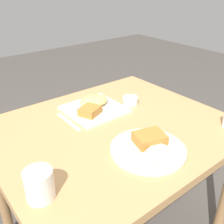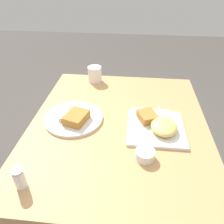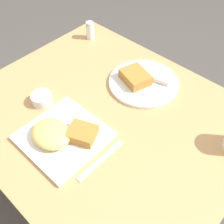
# 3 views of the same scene
# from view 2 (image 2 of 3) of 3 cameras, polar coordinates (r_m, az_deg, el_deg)

# --- Properties ---
(ground_plane) EXTENTS (8.00, 8.00, 0.00)m
(ground_plane) POSITION_cam_2_polar(r_m,az_deg,el_deg) (1.59, 1.25, -23.49)
(ground_plane) COLOR #4C4742
(dining_table) EXTENTS (1.00, 0.84, 0.71)m
(dining_table) POSITION_cam_2_polar(r_m,az_deg,el_deg) (1.10, 1.67, -6.36)
(dining_table) COLOR tan
(dining_table) RESTS_ON ground_plane
(plate_square_near) EXTENTS (0.26, 0.26, 0.06)m
(plate_square_near) POSITION_cam_2_polar(r_m,az_deg,el_deg) (1.02, 11.82, -3.51)
(plate_square_near) COLOR white
(plate_square_near) RESTS_ON dining_table
(plate_oval_far) EXTENTS (0.28, 0.28, 0.05)m
(plate_oval_far) POSITION_cam_2_polar(r_m,az_deg,el_deg) (1.07, -9.98, -1.41)
(plate_oval_far) COLOR white
(plate_oval_far) RESTS_ON dining_table
(sauce_ramekin) EXTENTS (0.08, 0.08, 0.04)m
(sauce_ramekin) POSITION_cam_2_polar(r_m,az_deg,el_deg) (0.88, 8.64, -10.91)
(sauce_ramekin) COLOR white
(sauce_ramekin) RESTS_ON dining_table
(salt_shaker) EXTENTS (0.04, 0.04, 0.08)m
(salt_shaker) POSITION_cam_2_polar(r_m,az_deg,el_deg) (0.83, -22.95, -15.95)
(salt_shaker) COLOR white
(salt_shaker) RESTS_ON dining_table
(butter_knife) EXTENTS (0.02, 0.19, 0.00)m
(butter_knife) POSITION_cam_2_polar(r_m,az_deg,el_deg) (1.15, 9.85, 0.67)
(butter_knife) COLOR silver
(butter_knife) RESTS_ON dining_table
(coffee_mug) EXTENTS (0.09, 0.09, 0.10)m
(coffee_mug) POSITION_cam_2_polar(r_m,az_deg,el_deg) (1.40, -4.51, 9.82)
(coffee_mug) COLOR white
(coffee_mug) RESTS_ON dining_table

